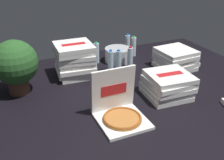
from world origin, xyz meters
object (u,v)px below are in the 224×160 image
pizza_stack_right_mid (175,59)px  potted_plant (15,64)px  water_bottle_2 (119,61)px  water_bottle_5 (127,44)px  water_bottle_1 (133,46)px  pizza_stack_center_near (75,60)px  pizza_stack_left_mid (168,85)px  water_bottle_4 (97,53)px  open_pizza_box (120,111)px  ice_bucket (118,55)px  water_bottle_3 (111,61)px  water_bottle_0 (130,58)px

pizza_stack_right_mid → potted_plant: size_ratio=0.81×
water_bottle_2 → water_bottle_5: (0.34, 0.46, 0.00)m
pizza_stack_right_mid → water_bottle_1: bearing=115.5°
pizza_stack_center_near → pizza_stack_left_mid: bearing=-50.4°
pizza_stack_left_mid → water_bottle_4: 1.04m
open_pizza_box → ice_bucket: size_ratio=1.31×
water_bottle_3 → water_bottle_5: same height
water_bottle_1 → pizza_stack_center_near: bearing=-162.7°
potted_plant → water_bottle_4: bearing=22.7°
ice_bucket → potted_plant: bearing=-164.8°
pizza_stack_left_mid → potted_plant: 1.38m
water_bottle_1 → water_bottle_3: same height
water_bottle_5 → water_bottle_0: bearing=-113.3°
water_bottle_3 → potted_plant: potted_plant is taller
water_bottle_1 → water_bottle_2: same height
open_pizza_box → water_bottle_3: size_ratio=1.57×
ice_bucket → water_bottle_3: 0.30m
ice_bucket → water_bottle_3: bearing=-129.9°
potted_plant → water_bottle_2: bearing=2.9°
pizza_stack_center_near → ice_bucket: 0.60m
water_bottle_2 → water_bottle_4: (-0.13, 0.33, 0.00)m
open_pizza_box → water_bottle_0: 1.02m
ice_bucket → water_bottle_1: 0.28m
pizza_stack_right_mid → water_bottle_0: 0.50m
water_bottle_1 → water_bottle_4: 0.50m
pizza_stack_center_near → ice_bucket: bearing=16.2°
water_bottle_3 → water_bottle_4: size_ratio=1.00×
water_bottle_0 → water_bottle_4: size_ratio=1.00×
open_pizza_box → potted_plant: potted_plant is taller
open_pizza_box → pizza_stack_right_mid: open_pizza_box is taller
pizza_stack_left_mid → water_bottle_3: size_ratio=1.67×
pizza_stack_center_near → water_bottle_3: (0.37, -0.06, -0.05)m
ice_bucket → water_bottle_4: water_bottle_4 is taller
ice_bucket → water_bottle_3: size_ratio=1.20×
water_bottle_0 → water_bottle_1: 0.38m
ice_bucket → water_bottle_4: bearing=163.8°
open_pizza_box → water_bottle_4: 1.18m
open_pizza_box → pizza_stack_left_mid: (0.55, 0.16, 0.03)m
pizza_stack_right_mid → pizza_stack_center_near: (-1.07, 0.26, 0.06)m
water_bottle_1 → water_bottle_5: (-0.03, 0.11, 0.00)m
pizza_stack_center_near → water_bottle_4: bearing=35.5°
water_bottle_3 → water_bottle_5: bearing=45.5°
water_bottle_1 → water_bottle_5: size_ratio=1.00×
pizza_stack_right_mid → water_bottle_3: 0.73m
pizza_stack_right_mid → pizza_stack_left_mid: size_ratio=0.98×
water_bottle_1 → water_bottle_2: bearing=-136.4°
potted_plant → water_bottle_3: bearing=5.1°
water_bottle_0 → water_bottle_4: same height
water_bottle_1 → water_bottle_4: (-0.50, -0.02, 0.00)m
water_bottle_0 → water_bottle_3: bearing=-178.2°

